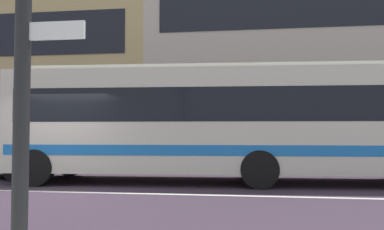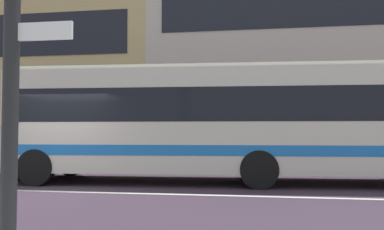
{
  "view_description": "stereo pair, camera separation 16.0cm",
  "coord_description": "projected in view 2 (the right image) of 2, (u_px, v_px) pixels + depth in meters",
  "views": [
    {
      "loc": [
        4.85,
        -8.92,
        1.49
      ],
      "look_at": [
        3.38,
        2.1,
        1.96
      ],
      "focal_mm": 35.71,
      "sensor_mm": 36.0,
      "label": 1
    },
    {
      "loc": [
        5.01,
        -8.9,
        1.49
      ],
      "look_at": [
        3.38,
        2.1,
        1.96
      ],
      "focal_mm": 35.71,
      "sensor_mm": 36.0,
      "label": 2
    }
  ],
  "objects": [
    {
      "name": "lane_centre_line",
      "position": [
        45.0,
        191.0,
        9.46
      ],
      "size": [
        60.0,
        0.16,
        0.01
      ],
      "primitive_type": "cube",
      "color": "silver",
      "rests_on": "ground_plane"
    },
    {
      "name": "apartment_block_right",
      "position": [
        341.0,
        41.0,
        21.75
      ],
      "size": [
        20.61,
        8.74,
        13.22
      ],
      "color": "#BCB1A1",
      "rests_on": "ground_plane"
    },
    {
      "name": "traffic_light_pole",
      "position": [
        12.0,
        7.0,
        3.43
      ],
      "size": [
        0.7,
        0.38,
        3.6
      ],
      "color": "black",
      "rests_on": "sidewalk_near"
    },
    {
      "name": "transit_bus",
      "position": [
        228.0,
        120.0,
        11.16
      ],
      "size": [
        12.61,
        3.23,
        3.32
      ],
      "color": "beige",
      "rests_on": "ground_plane"
    },
    {
      "name": "ground_plane",
      "position": [
        45.0,
        191.0,
        9.46
      ],
      "size": [
        160.0,
        160.0,
        0.0
      ],
      "primitive_type": "plane",
      "color": "#3C2E3B"
    }
  ]
}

